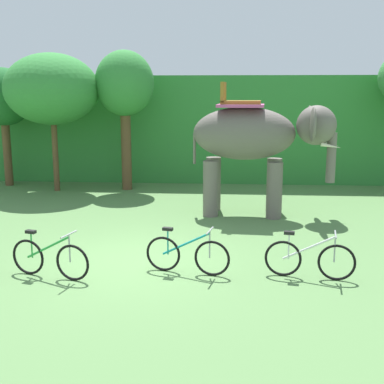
# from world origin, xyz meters

# --- Properties ---
(ground_plane) EXTENTS (80.00, 80.00, 0.00)m
(ground_plane) POSITION_xyz_m (0.00, 0.00, 0.00)
(ground_plane) COLOR #567F47
(foliage_hedge) EXTENTS (36.00, 6.00, 4.11)m
(foliage_hedge) POSITION_xyz_m (0.00, 12.07, 2.06)
(foliage_hedge) COLOR #338438
(foliage_hedge) RESTS_ON ground
(tree_right) EXTENTS (2.15, 2.15, 4.39)m
(tree_right) POSITION_xyz_m (-6.47, 8.25, 3.28)
(tree_right) COLOR brown
(tree_right) RESTS_ON ground
(tree_center_right) EXTENTS (3.27, 3.27, 4.84)m
(tree_center_right) POSITION_xyz_m (-4.29, 7.34, 3.59)
(tree_center_right) COLOR brown
(tree_center_right) RESTS_ON ground
(tree_center_left) EXTENTS (2.08, 2.08, 4.95)m
(tree_center_left) POSITION_xyz_m (-1.81, 7.77, 3.72)
(tree_center_left) COLOR brown
(tree_center_left) RESTS_ON ground
(elephant) EXTENTS (4.19, 2.09, 3.78)m
(elephant) POSITION_xyz_m (2.63, 4.29, 2.20)
(elephant) COLOR #665E56
(elephant) RESTS_ON ground
(bike_green) EXTENTS (1.66, 0.62, 0.92)m
(bike_green) POSITION_xyz_m (-1.55, -1.07, 0.39)
(bike_green) COLOR black
(bike_green) RESTS_ON ground
(bike_teal) EXTENTS (1.68, 0.55, 0.92)m
(bike_teal) POSITION_xyz_m (1.06, -0.67, 0.39)
(bike_teal) COLOR black
(bike_teal) RESTS_ON ground
(bike_white) EXTENTS (1.69, 0.52, 0.92)m
(bike_white) POSITION_xyz_m (3.42, -0.77, 0.39)
(bike_white) COLOR black
(bike_white) RESTS_ON ground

